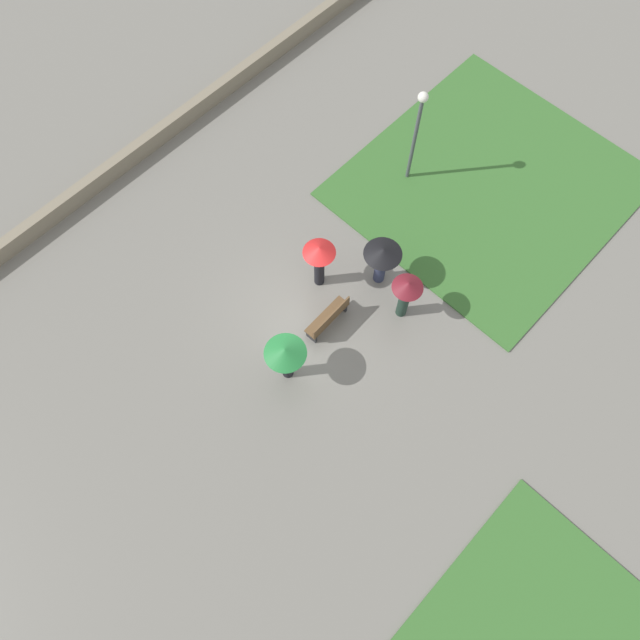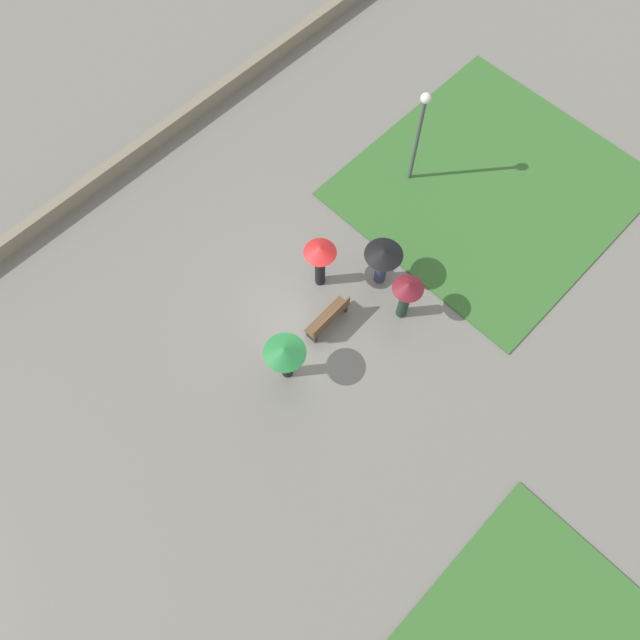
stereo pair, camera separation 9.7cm
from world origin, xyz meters
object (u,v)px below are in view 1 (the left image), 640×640
at_px(crowd_person_black, 382,257).
at_px(crowd_person_red, 319,257).
at_px(park_bench, 329,318).
at_px(lamp_post, 417,125).
at_px(crowd_person_green, 286,355).
at_px(crowd_person_maroon, 406,292).

distance_m(crowd_person_black, crowd_person_red, 1.87).
height_order(park_bench, crowd_person_black, crowd_person_black).
bearing_deg(lamp_post, crowd_person_red, 7.20).
distance_m(crowd_person_green, crowd_person_maroon, 3.95).
height_order(park_bench, crowd_person_maroon, crowd_person_maroon).
bearing_deg(crowd_person_green, lamp_post, -106.23).
distance_m(park_bench, crowd_person_red, 1.83).
xyz_separation_m(lamp_post, crowd_person_green, (7.80, 2.08, -1.04)).
bearing_deg(crowd_person_red, lamp_post, -87.20).
bearing_deg(crowd_person_black, park_bench, 143.27).
relative_size(lamp_post, crowd_person_maroon, 2.01).
bearing_deg(park_bench, lamp_post, -164.16).
bearing_deg(crowd_person_green, crowd_person_black, -118.70).
bearing_deg(crowd_person_green, park_bench, -114.80).
height_order(park_bench, crowd_person_red, crowd_person_red).
bearing_deg(crowd_person_green, crowd_person_red, -94.04).
distance_m(lamp_post, crowd_person_maroon, 5.25).
xyz_separation_m(lamp_post, crowd_person_maroon, (4.01, 3.18, -1.17)).
bearing_deg(crowd_person_red, crowd_person_green, 112.73).
xyz_separation_m(park_bench, crowd_person_red, (-0.88, -1.24, 1.02)).
bearing_deg(crowd_person_maroon, park_bench, 52.50).
bearing_deg(crowd_person_black, lamp_post, -7.96).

